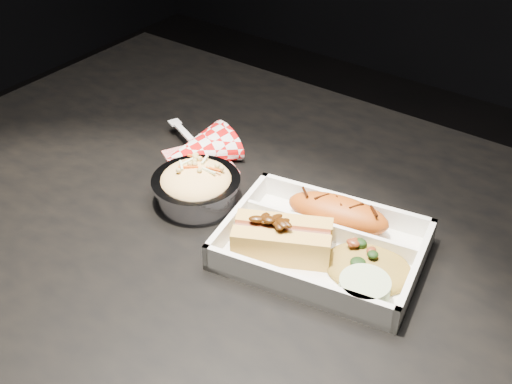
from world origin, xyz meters
TOP-DOWN VIEW (x-y plane):
  - dining_table at (0.00, 0.00)m, footprint 1.20×0.80m
  - food_tray at (0.11, -0.01)m, footprint 0.28×0.22m
  - fried_pastry at (0.10, 0.05)m, footprint 0.15×0.08m
  - hotdog at (0.07, -0.04)m, footprint 0.14×0.11m
  - fried_rice_mound at (0.18, -0.01)m, footprint 0.13×0.11m
  - cupcake_liner at (0.19, -0.05)m, footprint 0.06×0.06m
  - foil_coleslaw_cup at (-0.09, -0.01)m, footprint 0.13×0.13m
  - napkin_fork at (-0.17, 0.08)m, footprint 0.17×0.15m

SIDE VIEW (x-z plane):
  - dining_table at x=0.00m, z-range 0.28..1.03m
  - food_tray at x=0.11m, z-range 0.74..0.78m
  - napkin_fork at x=-0.17m, z-range 0.72..0.82m
  - cupcake_liner at x=0.19m, z-range 0.76..0.79m
  - fried_rice_mound at x=0.18m, z-range 0.76..0.79m
  - fried_pastry at x=0.10m, z-range 0.76..0.80m
  - foil_coleslaw_cup at x=-0.09m, z-range 0.75..0.81m
  - hotdog at x=0.07m, z-range 0.75..0.81m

